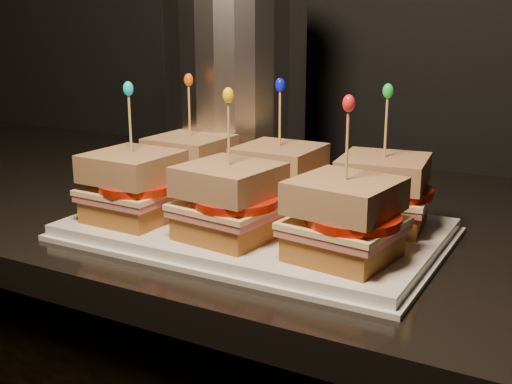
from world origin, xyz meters
The scene contains 48 objects.
granite_slab centered at (-0.08, 1.68, 0.92)m, with size 2.46×0.66×0.04m, color black.
platter centered at (-0.29, 1.55, 0.95)m, with size 0.42×0.26×0.02m, color white.
platter_rim centered at (-0.29, 1.55, 0.94)m, with size 0.43×0.27×0.01m, color white.
sandwich_0_bread_bot centered at (-0.42, 1.61, 0.97)m, with size 0.09×0.09×0.03m, color brown.
sandwich_0_ham centered at (-0.42, 1.61, 0.99)m, with size 0.10×0.10×0.01m, color #C96164.
sandwich_0_cheese centered at (-0.42, 1.61, 1.00)m, with size 0.11×0.10×0.01m, color #FFDD98.
sandwich_0_tomato centered at (-0.41, 1.60, 1.00)m, with size 0.09×0.09×0.01m, color #AF1908.
sandwich_0_bread_top centered at (-0.42, 1.61, 1.02)m, with size 0.10×0.10×0.03m, color brown.
sandwich_0_pick centered at (-0.42, 1.61, 1.07)m, with size 0.00×0.00×0.09m, color tan.
sandwich_0_frill centered at (-0.42, 1.61, 1.12)m, with size 0.01×0.01×0.02m, color #F94F08.
sandwich_1_bread_bot centered at (-0.29, 1.61, 0.97)m, with size 0.09×0.09×0.03m, color brown.
sandwich_1_ham centered at (-0.29, 1.61, 0.99)m, with size 0.10×0.10×0.01m, color #C96164.
sandwich_1_cheese centered at (-0.29, 1.61, 1.00)m, with size 0.11×0.10×0.01m, color #FFDD98.
sandwich_1_tomato centered at (-0.28, 1.60, 1.00)m, with size 0.09×0.09×0.01m, color #AF1908.
sandwich_1_bread_top centered at (-0.29, 1.61, 1.02)m, with size 0.10×0.10×0.03m, color brown.
sandwich_1_pick centered at (-0.29, 1.61, 1.07)m, with size 0.00×0.00×0.09m, color tan.
sandwich_1_frill centered at (-0.29, 1.61, 1.12)m, with size 0.01×0.01×0.02m, color #090FE4.
sandwich_2_bread_bot centered at (-0.16, 1.61, 0.97)m, with size 0.09×0.09×0.03m, color brown.
sandwich_2_ham centered at (-0.16, 1.61, 0.99)m, with size 0.10×0.10×0.01m, color #C96164.
sandwich_2_cheese centered at (-0.16, 1.61, 1.00)m, with size 0.11×0.10×0.01m, color #FFDD98.
sandwich_2_tomato centered at (-0.14, 1.60, 1.00)m, with size 0.09×0.09×0.01m, color #AF1908.
sandwich_2_bread_top centered at (-0.16, 1.61, 1.02)m, with size 0.10×0.10×0.03m, color brown.
sandwich_2_pick centered at (-0.16, 1.61, 1.07)m, with size 0.00×0.00×0.09m, color tan.
sandwich_2_frill centered at (-0.16, 1.61, 1.12)m, with size 0.01×0.01×0.02m, color green.
sandwich_3_bread_bot centered at (-0.42, 1.49, 0.97)m, with size 0.09×0.09×0.03m, color brown.
sandwich_3_ham centered at (-0.42, 1.49, 0.99)m, with size 0.10×0.10×0.01m, color #C96164.
sandwich_3_cheese centered at (-0.42, 1.49, 1.00)m, with size 0.11×0.10×0.01m, color #FFDD98.
sandwich_3_tomato centered at (-0.41, 1.48, 1.00)m, with size 0.09×0.09×0.01m, color #AF1908.
sandwich_3_bread_top centered at (-0.42, 1.49, 1.02)m, with size 0.10×0.10×0.03m, color brown.
sandwich_3_pick centered at (-0.42, 1.49, 1.07)m, with size 0.00×0.00×0.09m, color tan.
sandwich_3_frill centered at (-0.42, 1.49, 1.12)m, with size 0.01×0.01×0.02m, color #09C8C8.
sandwich_4_bread_bot centered at (-0.29, 1.49, 0.97)m, with size 0.09×0.09×0.03m, color brown.
sandwich_4_ham centered at (-0.29, 1.49, 0.99)m, with size 0.10×0.10×0.01m, color #C96164.
sandwich_4_cheese centered at (-0.29, 1.49, 1.00)m, with size 0.11×0.10×0.01m, color #FFDD98.
sandwich_4_tomato centered at (-0.28, 1.48, 1.00)m, with size 0.09×0.09×0.01m, color #AF1908.
sandwich_4_bread_top centered at (-0.29, 1.49, 1.02)m, with size 0.10×0.10×0.03m, color brown.
sandwich_4_pick centered at (-0.29, 1.49, 1.07)m, with size 0.00×0.00×0.09m, color tan.
sandwich_4_frill centered at (-0.29, 1.49, 1.12)m, with size 0.01×0.01×0.02m, color #FEAF11.
sandwich_5_bread_bot centered at (-0.16, 1.49, 0.97)m, with size 0.09×0.09×0.03m, color brown.
sandwich_5_ham centered at (-0.16, 1.49, 0.99)m, with size 0.10×0.10×0.01m, color #C96164.
sandwich_5_cheese centered at (-0.16, 1.49, 1.00)m, with size 0.11×0.10×0.01m, color #FFDD98.
sandwich_5_tomato centered at (-0.14, 1.48, 1.00)m, with size 0.09×0.09×0.01m, color #AF1908.
sandwich_5_bread_top centered at (-0.16, 1.49, 1.02)m, with size 0.10×0.10×0.03m, color brown.
sandwich_5_pick centered at (-0.16, 1.49, 1.07)m, with size 0.00×0.00×0.09m, color tan.
sandwich_5_frill centered at (-0.16, 1.49, 1.12)m, with size 0.01×0.01×0.02m, color red.
appliance_base centered at (-0.44, 1.75, 0.96)m, with size 0.26×0.21×0.03m, color #262628.
appliance_body centered at (-0.44, 1.75, 1.11)m, with size 0.21×0.21×0.28m, color silver.
appliance centered at (-0.44, 1.75, 1.11)m, with size 0.26×0.21×0.33m, color silver, non-canonical shape.
Camera 1 is at (0.06, 0.91, 1.20)m, focal length 45.00 mm.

